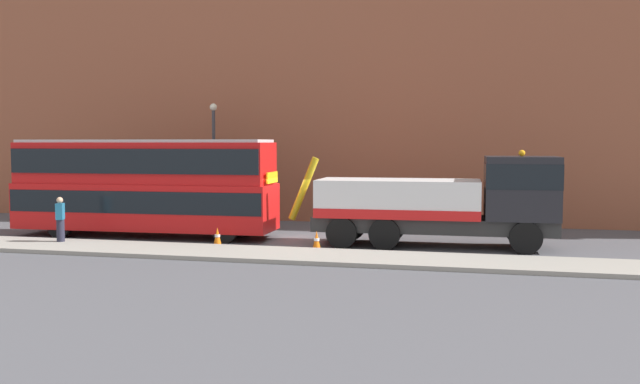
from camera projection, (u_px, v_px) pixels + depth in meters
ground_plane at (297, 240)px, 27.82m from camera, size 120.00×120.00×0.00m
near_kerb at (265, 254)px, 23.74m from camera, size 60.00×2.80×0.15m
building_facade at (334, 59)px, 33.94m from camera, size 60.00×1.50×16.00m
recovery_tow_truck at (446, 201)px, 25.79m from camera, size 10.18×2.92×3.67m
double_decker_bus at (145, 183)px, 28.64m from camera, size 11.11×2.90×4.06m
pedestrian_onlooker at (60, 220)px, 26.23m from camera, size 0.38×0.46×1.71m
traffic_cone_near_bus at (217, 237)px, 26.13m from camera, size 0.36×0.36×0.72m
traffic_cone_midway at (317, 241)px, 25.09m from camera, size 0.36×0.36×0.72m
street_lamp at (214, 152)px, 33.44m from camera, size 0.36×0.36×5.83m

